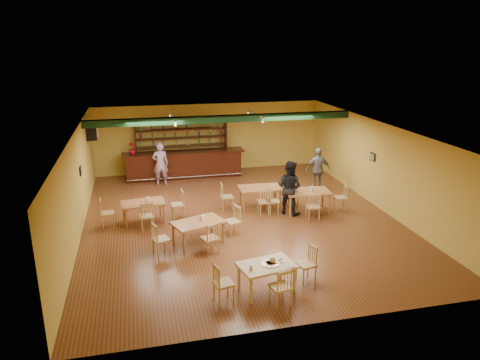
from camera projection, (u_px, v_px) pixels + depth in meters
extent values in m
plane|color=#593219|center=(240.00, 219.00, 15.01)|extent=(12.00, 12.00, 0.00)
cube|color=#113317|center=(223.00, 119.00, 16.75)|extent=(10.00, 0.30, 0.25)
cube|color=silver|center=(172.00, 116.00, 16.90)|extent=(0.05, 2.50, 0.05)
cube|color=silver|center=(255.00, 113.00, 17.59)|extent=(0.05, 2.50, 0.05)
cube|color=silver|center=(92.00, 131.00, 17.17)|extent=(0.34, 0.70, 0.48)
cube|color=black|center=(81.00, 171.00, 14.35)|extent=(0.04, 0.34, 0.28)
cube|color=black|center=(373.00, 157.00, 16.04)|extent=(0.04, 0.34, 0.28)
cube|color=#36110A|center=(184.00, 164.00, 19.35)|extent=(5.14, 0.85, 1.13)
cube|color=#36110A|center=(182.00, 148.00, 19.76)|extent=(3.98, 0.40, 2.28)
imported|color=#AC0F26|center=(132.00, 148.00, 18.65)|extent=(0.36, 0.36, 0.50)
cube|color=#A76A3B|center=(144.00, 212.00, 14.65)|extent=(1.45, 0.97, 0.68)
cube|color=#A76A3B|center=(260.00, 197.00, 15.95)|extent=(1.50, 0.95, 0.73)
cube|color=#A76A3B|center=(198.00, 233.00, 13.02)|extent=(1.63, 1.29, 0.71)
cube|color=#A76A3B|center=(307.00, 201.00, 15.50)|extent=(1.59, 1.05, 0.76)
cube|color=#D6B590|center=(266.00, 277.00, 10.62)|extent=(1.42, 1.06, 0.69)
cylinder|color=silver|center=(271.00, 264.00, 10.54)|extent=(0.55, 0.55, 0.01)
cylinder|color=#EAE5C6|center=(251.00, 267.00, 10.28)|extent=(0.09, 0.09, 0.11)
cube|color=white|center=(277.00, 259.00, 10.75)|extent=(0.25, 0.24, 0.03)
cube|color=silver|center=(276.00, 262.00, 10.61)|extent=(0.33, 0.20, 0.00)
cylinder|color=white|center=(290.00, 265.00, 10.46)|extent=(0.26, 0.26, 0.01)
imported|color=purple|center=(160.00, 164.00, 18.27)|extent=(0.65, 0.43, 1.75)
imported|color=black|center=(289.00, 187.00, 15.21)|extent=(1.13, 1.14, 1.85)
imported|color=slate|center=(318.00, 170.00, 17.47)|extent=(1.04, 0.48, 1.73)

